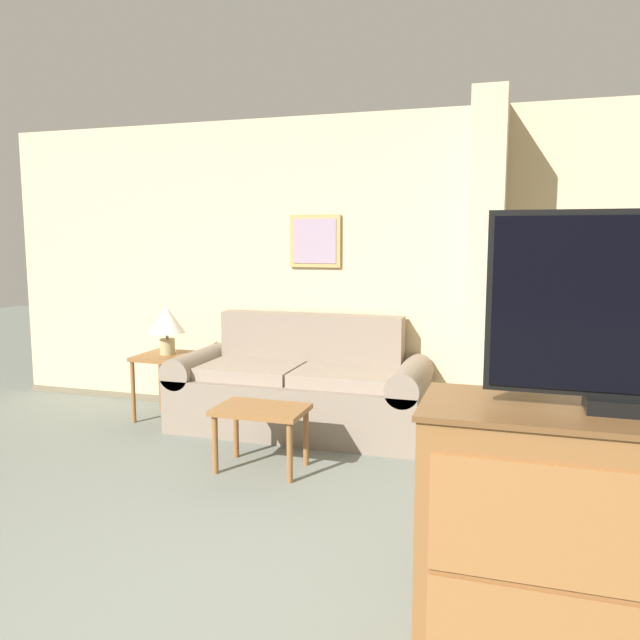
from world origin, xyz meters
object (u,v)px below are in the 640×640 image
at_px(table_lamp, 167,322).
at_px(tv, 630,312).
at_px(coffee_table, 261,417).
at_px(tv_dresser, 614,557).
at_px(couch, 300,389).

height_order(table_lamp, tv, tv).
bearing_deg(coffee_table, tv_dresser, -39.31).
bearing_deg(tv_dresser, table_lamp, 142.03).
xyz_separation_m(table_lamp, tv_dresser, (3.22, -2.51, -0.35)).
xyz_separation_m(couch, table_lamp, (-1.21, -0.04, 0.52)).
distance_m(coffee_table, tv_dresser, 2.54).
bearing_deg(tv, tv_dresser, -90.00).
height_order(couch, table_lamp, table_lamp).
relative_size(couch, tv, 2.33).
height_order(coffee_table, tv_dresser, tv_dresser).
bearing_deg(table_lamp, couch, 1.93).
distance_m(table_lamp, tv_dresser, 4.09).
distance_m(table_lamp, tv, 4.11).
bearing_deg(couch, table_lamp, -178.07).
xyz_separation_m(coffee_table, tv, (1.96, -1.61, 0.97)).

